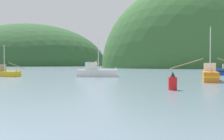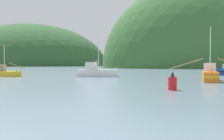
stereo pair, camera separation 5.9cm
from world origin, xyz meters
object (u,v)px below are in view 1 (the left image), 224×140
at_px(fishing_boat_orange, 210,75).
at_px(channel_buoy, 173,82).
at_px(fishing_boat_yellow, 4,73).
at_px(fishing_boat_white, 96,72).

bearing_deg(fishing_boat_orange, channel_buoy, -15.91).
bearing_deg(channel_buoy, fishing_boat_yellow, 150.49).
height_order(fishing_boat_white, fishing_boat_yellow, fishing_boat_white).
distance_m(fishing_boat_white, fishing_boat_yellow, 17.64).
relative_size(fishing_boat_white, fishing_boat_yellow, 1.30).
bearing_deg(fishing_boat_orange, fishing_boat_yellow, -88.52).
xyz_separation_m(fishing_boat_orange, fishing_boat_yellow, (-35.68, 4.60, -0.14)).
height_order(fishing_boat_yellow, channel_buoy, fishing_boat_yellow).
bearing_deg(channel_buoy, fishing_boat_orange, 65.27).
height_order(fishing_boat_orange, fishing_boat_white, fishing_boat_orange).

